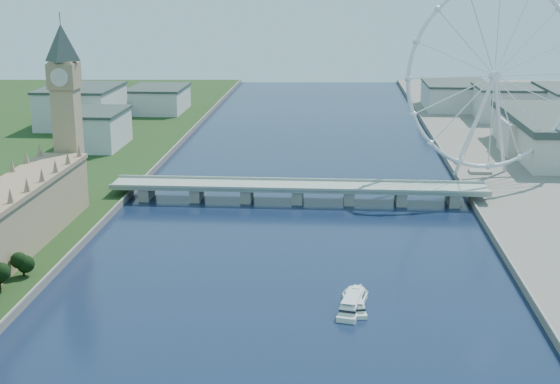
# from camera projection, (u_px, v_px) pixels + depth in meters

# --- Properties ---
(big_ben) EXTENTS (20.02, 20.02, 110.00)m
(big_ben) POSITION_uv_depth(u_px,v_px,m) (65.00, 91.00, 429.43)
(big_ben) COLOR tan
(big_ben) RESTS_ON ground
(westminster_bridge) EXTENTS (220.00, 22.00, 9.50)m
(westminster_bridge) POSITION_uv_depth(u_px,v_px,m) (298.00, 190.00, 457.51)
(westminster_bridge) COLOR gray
(westminster_bridge) RESTS_ON ground
(london_eye) EXTENTS (113.60, 39.12, 124.30)m
(london_eye) POSITION_uv_depth(u_px,v_px,m) (494.00, 77.00, 486.43)
(london_eye) COLOR silver
(london_eye) RESTS_ON ground
(county_hall) EXTENTS (54.00, 144.00, 35.00)m
(county_hall) POSITION_uv_depth(u_px,v_px,m) (544.00, 157.00, 572.44)
(county_hall) COLOR beige
(county_hall) RESTS_ON ground
(city_skyline) EXTENTS (505.00, 280.00, 32.00)m
(city_skyline) POSITION_uv_depth(u_px,v_px,m) (355.00, 105.00, 702.55)
(city_skyline) COLOR beige
(city_skyline) RESTS_ON ground
(tour_boat_near) EXTENTS (13.87, 30.98, 6.64)m
(tour_boat_near) POSITION_uv_depth(u_px,v_px,m) (352.00, 310.00, 306.87)
(tour_boat_near) COLOR silver
(tour_boat_near) RESTS_ON ground
(tour_boat_far) EXTENTS (10.29, 25.96, 5.54)m
(tour_boat_far) POSITION_uv_depth(u_px,v_px,m) (355.00, 308.00, 308.05)
(tour_boat_far) COLOR silver
(tour_boat_far) RESTS_ON ground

